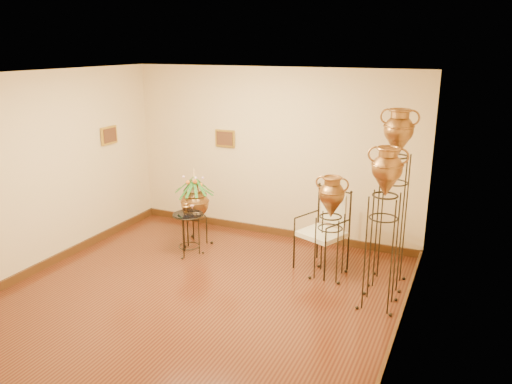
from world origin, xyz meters
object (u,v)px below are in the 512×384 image
at_px(amphora_mid, 383,228).
at_px(planter_urn, 195,200).
at_px(amphora_tall, 393,198).
at_px(armchair, 322,231).
at_px(side_table, 189,233).

height_order(amphora_mid, planter_urn, amphora_mid).
distance_m(amphora_tall, armchair, 1.16).
xyz_separation_m(amphora_mid, armchair, (-0.96, 0.73, -0.44)).
relative_size(amphora_tall, planter_urn, 1.83).
distance_m(planter_urn, side_table, 0.60).
height_order(amphora_tall, amphora_mid, amphora_tall).
distance_m(armchair, side_table, 2.05).
height_order(amphora_tall, side_table, amphora_tall).
distance_m(amphora_tall, planter_urn, 3.16).
bearing_deg(amphora_tall, amphora_mid, -90.00).
height_order(amphora_tall, armchair, amphora_tall).
bearing_deg(armchair, amphora_tall, 17.80).
bearing_deg(amphora_mid, planter_urn, 164.93).
xyz_separation_m(amphora_mid, planter_urn, (-3.11, 0.84, -0.30)).
distance_m(amphora_tall, amphora_mid, 0.68).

